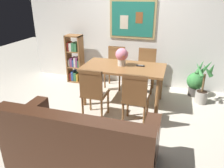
{
  "coord_description": "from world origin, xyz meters",
  "views": [
    {
      "loc": [
        0.92,
        -3.22,
        2.01
      ],
      "look_at": [
        -0.02,
        -0.13,
        0.65
      ],
      "focal_mm": 34.76,
      "sensor_mm": 36.0,
      "label": 1
    }
  ],
  "objects_px": {
    "dining_chair_near_right": "(135,95)",
    "potted_ivy": "(195,83)",
    "dining_table": "(124,71)",
    "dining_chair_far_right": "(146,66)",
    "bookshelf": "(75,60)",
    "dining_chair_near_left": "(93,90)",
    "flower_vase": "(122,56)",
    "dining_chair_far_left": "(115,64)",
    "potted_palm": "(203,86)",
    "leather_couch": "(81,143)",
    "tv_remote": "(140,66)"
  },
  "relations": [
    {
      "from": "dining_chair_near_right",
      "to": "potted_ivy",
      "type": "xyz_separation_m",
      "value": [
        0.98,
        1.48,
        -0.26
      ]
    },
    {
      "from": "dining_table",
      "to": "dining_chair_near_right",
      "type": "xyz_separation_m",
      "value": [
        0.38,
        -0.75,
        -0.11
      ]
    },
    {
      "from": "dining_chair_far_right",
      "to": "bookshelf",
      "type": "relative_size",
      "value": 0.81
    },
    {
      "from": "dining_chair_near_left",
      "to": "flower_vase",
      "type": "bearing_deg",
      "value": 71.33
    },
    {
      "from": "dining_chair_far_left",
      "to": "dining_chair_far_right",
      "type": "relative_size",
      "value": 1.0
    },
    {
      "from": "potted_palm",
      "to": "flower_vase",
      "type": "bearing_deg",
      "value": -166.48
    },
    {
      "from": "dining_chair_near_left",
      "to": "bookshelf",
      "type": "xyz_separation_m",
      "value": [
        -1.06,
        1.5,
        -0.01
      ]
    },
    {
      "from": "dining_chair_far_left",
      "to": "leather_couch",
      "type": "xyz_separation_m",
      "value": [
        0.3,
        -2.55,
        -0.23
      ]
    },
    {
      "from": "dining_chair_far_right",
      "to": "tv_remote",
      "type": "xyz_separation_m",
      "value": [
        -0.02,
        -0.66,
        0.22
      ]
    },
    {
      "from": "dining_chair_near_right",
      "to": "bookshelf",
      "type": "bearing_deg",
      "value": 139.61
    },
    {
      "from": "dining_chair_far_right",
      "to": "potted_palm",
      "type": "xyz_separation_m",
      "value": [
        1.16,
        -0.35,
        -0.17
      ]
    },
    {
      "from": "dining_chair_far_left",
      "to": "leather_couch",
      "type": "bearing_deg",
      "value": -83.2
    },
    {
      "from": "bookshelf",
      "to": "potted_palm",
      "type": "relative_size",
      "value": 1.31
    },
    {
      "from": "bookshelf",
      "to": "dining_chair_far_left",
      "type": "bearing_deg",
      "value": -0.69
    },
    {
      "from": "dining_chair_near_left",
      "to": "leather_couch",
      "type": "bearing_deg",
      "value": -76.77
    },
    {
      "from": "dining_chair_near_left",
      "to": "dining_chair_far_left",
      "type": "bearing_deg",
      "value": 92.12
    },
    {
      "from": "dining_chair_far_right",
      "to": "dining_chair_near_left",
      "type": "bearing_deg",
      "value": -112.92
    },
    {
      "from": "dining_table",
      "to": "dining_chair_far_right",
      "type": "bearing_deg",
      "value": 67.45
    },
    {
      "from": "leather_couch",
      "to": "flower_vase",
      "type": "xyz_separation_m",
      "value": [
        0.02,
        1.85,
        0.62
      ]
    },
    {
      "from": "potted_palm",
      "to": "flower_vase",
      "type": "relative_size",
      "value": 2.6
    },
    {
      "from": "leather_couch",
      "to": "potted_palm",
      "type": "xyz_separation_m",
      "value": [
        1.55,
        2.22,
        0.06
      ]
    },
    {
      "from": "bookshelf",
      "to": "potted_palm",
      "type": "distance_m",
      "value": 2.88
    },
    {
      "from": "dining_chair_far_right",
      "to": "flower_vase",
      "type": "bearing_deg",
      "value": -117.36
    },
    {
      "from": "bookshelf",
      "to": "potted_ivy",
      "type": "relative_size",
      "value": 1.94
    },
    {
      "from": "dining_table",
      "to": "potted_ivy",
      "type": "distance_m",
      "value": 1.59
    },
    {
      "from": "dining_table",
      "to": "dining_chair_near_left",
      "type": "distance_m",
      "value": 0.83
    },
    {
      "from": "dining_table",
      "to": "flower_vase",
      "type": "height_order",
      "value": "flower_vase"
    },
    {
      "from": "dining_chair_near_left",
      "to": "bookshelf",
      "type": "relative_size",
      "value": 0.81
    },
    {
      "from": "dining_chair_far_left",
      "to": "dining_chair_near_right",
      "type": "distance_m",
      "value": 1.67
    },
    {
      "from": "dining_chair_near_right",
      "to": "flower_vase",
      "type": "height_order",
      "value": "flower_vase"
    },
    {
      "from": "dining_chair_far_right",
      "to": "potted_palm",
      "type": "relative_size",
      "value": 1.06
    },
    {
      "from": "dining_chair_far_right",
      "to": "tv_remote",
      "type": "relative_size",
      "value": 5.72
    },
    {
      "from": "dining_chair_near_right",
      "to": "potted_ivy",
      "type": "relative_size",
      "value": 1.56
    },
    {
      "from": "potted_ivy",
      "to": "flower_vase",
      "type": "relative_size",
      "value": 1.75
    },
    {
      "from": "dining_chair_far_left",
      "to": "potted_ivy",
      "type": "relative_size",
      "value": 1.56
    },
    {
      "from": "dining_table",
      "to": "potted_ivy",
      "type": "relative_size",
      "value": 2.63
    },
    {
      "from": "dining_chair_near_right",
      "to": "dining_chair_far_right",
      "type": "bearing_deg",
      "value": 92.36
    },
    {
      "from": "bookshelf",
      "to": "flower_vase",
      "type": "distance_m",
      "value": 1.56
    },
    {
      "from": "bookshelf",
      "to": "dining_chair_near_right",
      "type": "bearing_deg",
      "value": -40.39
    },
    {
      "from": "dining_chair_near_right",
      "to": "potted_palm",
      "type": "xyz_separation_m",
      "value": [
        1.09,
        1.16,
        -0.17
      ]
    },
    {
      "from": "dining_table",
      "to": "potted_ivy",
      "type": "bearing_deg",
      "value": 28.11
    },
    {
      "from": "dining_table",
      "to": "dining_chair_far_right",
      "type": "relative_size",
      "value": 1.68
    },
    {
      "from": "potted_ivy",
      "to": "leather_couch",
      "type": "bearing_deg",
      "value": -119.51
    },
    {
      "from": "dining_chair_far_right",
      "to": "tv_remote",
      "type": "distance_m",
      "value": 0.7
    },
    {
      "from": "dining_chair_far_left",
      "to": "flower_vase",
      "type": "bearing_deg",
      "value": -64.98
    },
    {
      "from": "dining_table",
      "to": "bookshelf",
      "type": "relative_size",
      "value": 1.36
    },
    {
      "from": "potted_ivy",
      "to": "flower_vase",
      "type": "distance_m",
      "value": 1.7
    },
    {
      "from": "potted_ivy",
      "to": "dining_chair_far_right",
      "type": "bearing_deg",
      "value": 178.35
    },
    {
      "from": "potted_palm",
      "to": "potted_ivy",
      "type": "bearing_deg",
      "value": 108.98
    },
    {
      "from": "dining_table",
      "to": "potted_palm",
      "type": "height_order",
      "value": "potted_palm"
    }
  ]
}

